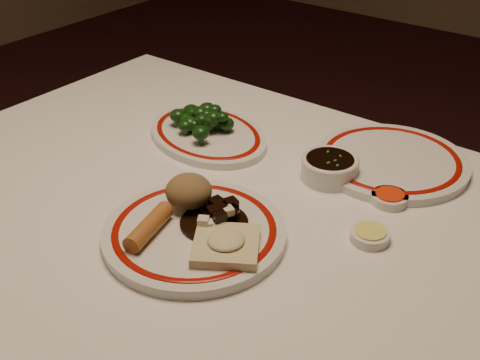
% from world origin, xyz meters
% --- Properties ---
extents(dining_table, '(1.20, 0.90, 0.75)m').
position_xyz_m(dining_table, '(0.00, 0.00, 0.66)').
color(dining_table, white).
rests_on(dining_table, ground).
extents(main_plate, '(0.36, 0.36, 0.02)m').
position_xyz_m(main_plate, '(0.06, -0.11, 0.76)').
color(main_plate, silver).
rests_on(main_plate, dining_table).
extents(rice_mound, '(0.08, 0.08, 0.06)m').
position_xyz_m(rice_mound, '(0.01, -0.06, 0.80)').
color(rice_mound, olive).
rests_on(rice_mound, main_plate).
extents(spring_roll, '(0.05, 0.11, 0.03)m').
position_xyz_m(spring_roll, '(0.02, -0.16, 0.78)').
color(spring_roll, '#B1682B').
rests_on(spring_roll, main_plate).
extents(fried_wonton, '(0.14, 0.14, 0.03)m').
position_xyz_m(fried_wonton, '(0.14, -0.12, 0.78)').
color(fried_wonton, beige).
rests_on(fried_wonton, main_plate).
extents(stirfry_heap, '(0.11, 0.12, 0.03)m').
position_xyz_m(stirfry_heap, '(0.08, -0.07, 0.78)').
color(stirfry_heap, black).
rests_on(stirfry_heap, main_plate).
extents(broccoli_plate, '(0.34, 0.31, 0.02)m').
position_xyz_m(broccoli_plate, '(-0.14, 0.17, 0.76)').
color(broccoli_plate, silver).
rests_on(broccoli_plate, dining_table).
extents(broccoli_pile, '(0.13, 0.13, 0.05)m').
position_xyz_m(broccoli_pile, '(-0.15, 0.17, 0.79)').
color(broccoli_pile, '#23471C').
rests_on(broccoli_pile, broccoli_plate).
extents(soy_bowl, '(0.10, 0.10, 0.04)m').
position_xyz_m(soy_bowl, '(0.14, 0.18, 0.77)').
color(soy_bowl, silver).
rests_on(soy_bowl, dining_table).
extents(sweet_sour_dish, '(0.06, 0.06, 0.02)m').
position_xyz_m(sweet_sour_dish, '(0.27, 0.18, 0.76)').
color(sweet_sour_dish, silver).
rests_on(sweet_sour_dish, dining_table).
extents(mustard_dish, '(0.06, 0.06, 0.02)m').
position_xyz_m(mustard_dish, '(0.29, 0.06, 0.76)').
color(mustard_dish, silver).
rests_on(mustard_dish, dining_table).
extents(far_plate, '(0.39, 0.39, 0.02)m').
position_xyz_m(far_plate, '(0.21, 0.30, 0.76)').
color(far_plate, silver).
rests_on(far_plate, dining_table).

